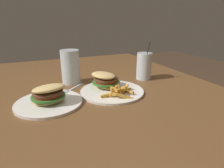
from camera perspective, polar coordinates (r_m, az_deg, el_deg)
dining_table at (r=0.88m, az=-3.71°, el=-8.09°), size 1.57×1.12×0.70m
meal_plate_near at (r=0.83m, az=-0.96°, el=-0.42°), size 0.28×0.28×0.08m
beer_glass at (r=0.95m, az=-12.51°, el=4.93°), size 0.09×0.09×0.17m
juice_glass at (r=1.01m, az=9.72°, el=5.05°), size 0.08×0.08×0.20m
spoon at (r=0.84m, az=-14.31°, el=-2.34°), size 0.15×0.15×0.02m
meal_plate_far at (r=0.74m, az=-18.69°, el=-3.86°), size 0.25×0.25×0.09m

